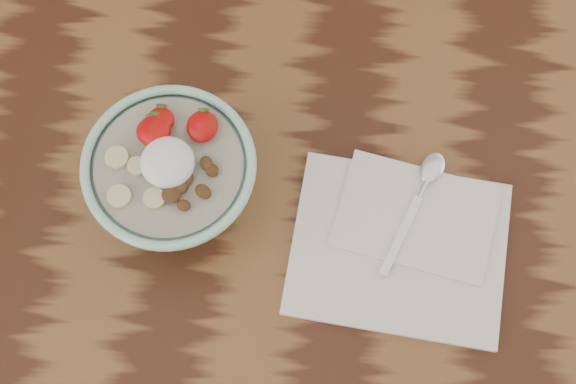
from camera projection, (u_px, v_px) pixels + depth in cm
name	position (u px, v px, depth cm)	size (l,w,h in cm)	color
table	(338.00, 230.00, 110.63)	(160.00, 90.00, 75.00)	#381A0E
breakfast_bowl	(173.00, 177.00, 95.84)	(20.37, 20.37, 13.92)	#9FD6C1
napkin	(402.00, 242.00, 99.78)	(28.46, 24.49, 1.62)	white
spoon	(425.00, 185.00, 100.82)	(8.64, 17.09, 0.93)	silver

